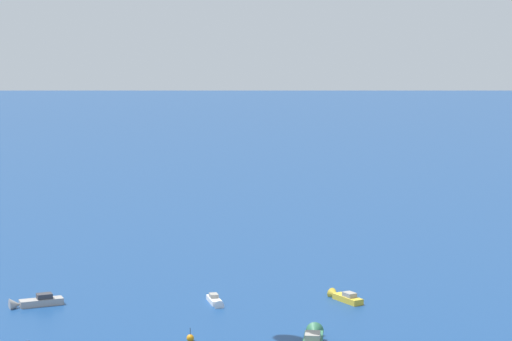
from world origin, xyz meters
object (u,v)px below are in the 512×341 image
Objects in this scene: motorboat_outer_ring_b at (215,301)px; motorboat_outer_ring_d at (34,302)px; motorboat_far_stbd at (313,339)px; motorboat_far_port at (344,297)px; marker_buoy at (190,338)px.

motorboat_outer_ring_d is (28.29, -10.90, 0.19)m from motorboat_outer_ring_b.
motorboat_outer_ring_b is at bearing -80.28° from motorboat_far_stbd.
marker_buoy is (32.03, 11.24, -0.21)m from motorboat_far_port.
motorboat_outer_ring_d is at bearing -49.07° from motorboat_far_stbd.
motorboat_outer_ring_b is at bearing 158.93° from motorboat_outer_ring_d.
marker_buoy reaches higher than motorboat_far_port.
marker_buoy reaches higher than motorboat_outer_ring_b.
motorboat_far_port is 52.32m from motorboat_outer_ring_d.
motorboat_outer_ring_b is 0.75× the size of motorboat_outer_ring_d.
motorboat_outer_ring_d reaches higher than marker_buoy.
motorboat_outer_ring_d is at bearing -21.07° from motorboat_outer_ring_b.
motorboat_far_port is 33.94m from marker_buoy.
motorboat_outer_ring_d reaches higher than motorboat_outer_ring_b.
motorboat_far_stbd is at bearing 51.22° from motorboat_far_port.
motorboat_far_stbd reaches higher than motorboat_outer_ring_d.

